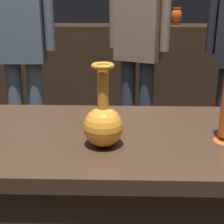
{
  "coord_description": "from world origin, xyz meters",
  "views": [
    {
      "loc": [
        0.0,
        -1.12,
        1.28
      ],
      "look_at": [
        -0.03,
        -0.05,
        0.9
      ],
      "focal_mm": 54.39,
      "sensor_mm": 36.0,
      "label": 1
    }
  ],
  "objects_px": {
    "vase_centerpiece": "(103,122)",
    "shelf_vase_far_left": "(9,6)",
    "visitor_center_back": "(138,39)",
    "shelf_vase_right": "(176,15)",
    "visitor_near_left": "(20,38)"
  },
  "relations": [
    {
      "from": "shelf_vase_right",
      "to": "visitor_center_back",
      "type": "relative_size",
      "value": 0.1
    },
    {
      "from": "shelf_vase_right",
      "to": "shelf_vase_far_left",
      "type": "height_order",
      "value": "shelf_vase_far_left"
    },
    {
      "from": "shelf_vase_far_left",
      "to": "shelf_vase_right",
      "type": "bearing_deg",
      "value": 5.02
    },
    {
      "from": "vase_centerpiece",
      "to": "shelf_vase_right",
      "type": "relative_size",
      "value": 1.75
    },
    {
      "from": "visitor_center_back",
      "to": "shelf_vase_right",
      "type": "bearing_deg",
      "value": -89.94
    },
    {
      "from": "shelf_vase_far_left",
      "to": "visitor_center_back",
      "type": "relative_size",
      "value": 0.22
    },
    {
      "from": "shelf_vase_right",
      "to": "visitor_near_left",
      "type": "height_order",
      "value": "visitor_near_left"
    },
    {
      "from": "shelf_vase_right",
      "to": "shelf_vase_far_left",
      "type": "bearing_deg",
      "value": -174.98
    },
    {
      "from": "shelf_vase_far_left",
      "to": "visitor_center_back",
      "type": "distance_m",
      "value": 1.38
    },
    {
      "from": "visitor_center_back",
      "to": "vase_centerpiece",
      "type": "bearing_deg",
      "value": 108.09
    },
    {
      "from": "shelf_vase_right",
      "to": "visitor_center_back",
      "type": "distance_m",
      "value": 0.96
    },
    {
      "from": "vase_centerpiece",
      "to": "visitor_near_left",
      "type": "distance_m",
      "value": 1.45
    },
    {
      "from": "shelf_vase_right",
      "to": "vase_centerpiece",
      "type": "bearing_deg",
      "value": -103.77
    },
    {
      "from": "vase_centerpiece",
      "to": "shelf_vase_far_left",
      "type": "relative_size",
      "value": 0.76
    },
    {
      "from": "vase_centerpiece",
      "to": "shelf_vase_far_left",
      "type": "distance_m",
      "value": 2.45
    }
  ]
}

